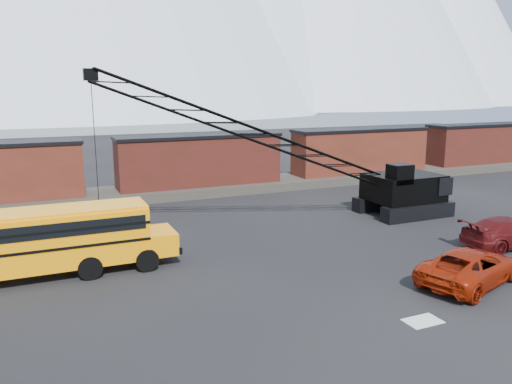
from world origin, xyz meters
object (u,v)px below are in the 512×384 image
Objects in this scene: maroon_suv at (510,232)px; crawler_crane at (291,148)px; school_bus at (43,240)px; red_pickup at (470,266)px.

crawler_crane is (-9.27, 8.39, 4.20)m from maroon_suv.
red_pickup is (17.35, -8.52, -0.99)m from school_bus.
red_pickup is 0.25× the size of crawler_crane.
school_bus is 19.35m from red_pickup.
maroon_suv is 0.24× the size of crawler_crane.
school_bus is 2.08× the size of maroon_suv.
crawler_crane reaches higher than red_pickup.
school_bus reaches higher than red_pickup.
school_bus is at bearing -168.22° from crawler_crane.
school_bus is 14.95m from crawler_crane.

